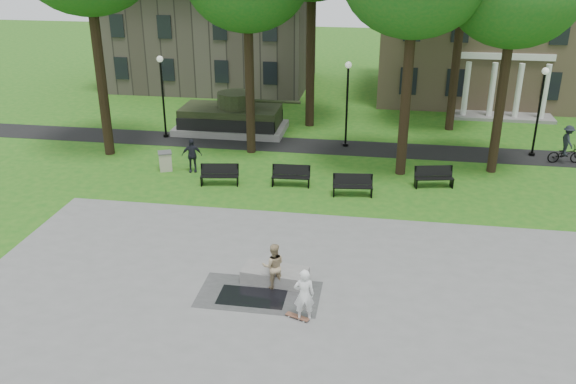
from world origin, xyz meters
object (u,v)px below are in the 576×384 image
at_px(trash_bin, 165,161).
at_px(cyclist, 566,148).
at_px(concrete_block, 275,275).
at_px(skateboarder, 304,295).
at_px(park_bench_0, 220,174).
at_px(friend_watching, 273,266).

bearing_deg(trash_bin, cyclist, 12.09).
distance_m(concrete_block, skateboarder, 2.53).
bearing_deg(trash_bin, park_bench_0, -23.94).
xyz_separation_m(concrete_block, friend_watching, (0.02, -0.37, 0.57)).
bearing_deg(skateboarder, trash_bin, -64.05).
relative_size(friend_watching, trash_bin, 1.66).
bearing_deg(concrete_block, skateboarder, -58.49).
height_order(park_bench_0, trash_bin, park_bench_0).
distance_m(concrete_block, friend_watching, 0.68).
distance_m(friend_watching, cyclist, 19.15).
bearing_deg(friend_watching, park_bench_0, -79.36).
xyz_separation_m(concrete_block, cyclist, (12.73, 13.95, 0.58)).
height_order(skateboarder, cyclist, cyclist).
distance_m(concrete_block, park_bench_0, 9.21).
relative_size(concrete_block, park_bench_0, 1.19).
bearing_deg(friend_watching, skateboarder, 111.22).
xyz_separation_m(friend_watching, park_bench_0, (-4.15, 8.60, -0.29)).
distance_m(skateboarder, cyclist, 19.70).
bearing_deg(park_bench_0, friend_watching, -73.16).
relative_size(concrete_block, skateboarder, 1.26).
xyz_separation_m(concrete_block, trash_bin, (-7.34, 9.65, 0.24)).
bearing_deg(cyclist, friend_watching, 129.79).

